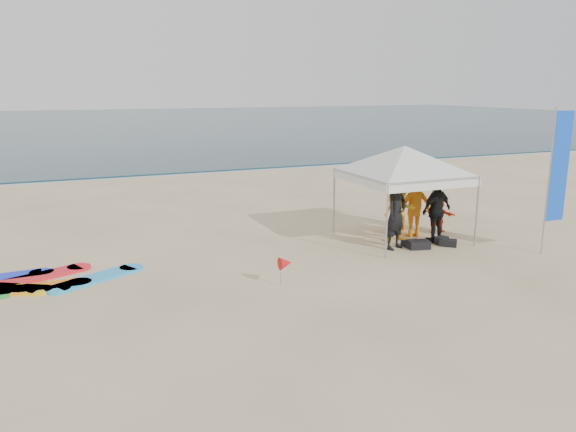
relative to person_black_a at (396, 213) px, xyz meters
The scene contains 14 objects.
ground 4.52m from the person_black_a, 142.14° to the right, with size 120.00×120.00×0.00m, color beige.
ocean 57.40m from the person_black_a, 93.48° to the left, with size 160.00×84.00×0.08m, color #0C2633.
shoreline_foam 15.91m from the person_black_a, 102.68° to the left, with size 160.00×1.20×0.01m, color silver.
person_black_a is the anchor object (origin of this frame).
person_yellow 0.79m from the person_black_a, 45.15° to the left, with size 0.86×0.67×1.76m, color gold.
person_orange_a 1.51m from the person_black_a, 37.16° to the left, with size 1.22×0.70×1.89m, color orange.
person_black_b 1.42m from the person_black_a, ahead, with size 1.05×0.44×1.80m, color black.
person_orange_b 1.80m from the person_black_a, 55.31° to the left, with size 0.80×0.52×1.64m, color orange.
person_seated 2.53m from the person_black_a, 25.25° to the left, with size 0.91×0.29×0.99m, color #FF4316.
canopy_tent 1.97m from the person_black_a, 47.27° to the left, with size 4.01×4.01×3.02m.
feather_flag 4.19m from the person_black_a, 28.12° to the right, with size 0.63×0.04×3.76m.
marker_pennant 4.08m from the person_black_a, 158.71° to the right, with size 0.28×0.28×0.64m.
gear_pile 1.27m from the person_black_a, 12.05° to the right, with size 1.47×0.79×0.22m.
surfboard_spread 9.31m from the person_black_a, behind, with size 4.58×1.89×0.07m.
Camera 1 is at (-4.77, -9.47, 4.23)m, focal length 35.00 mm.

